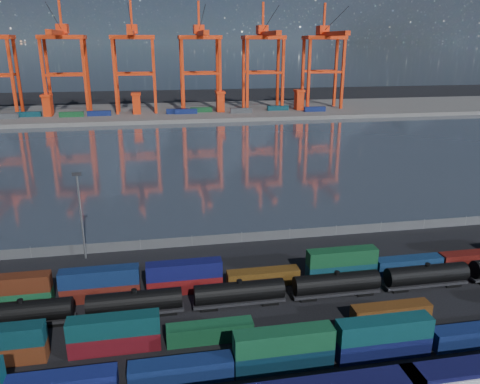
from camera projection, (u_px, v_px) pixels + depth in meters
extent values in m
plane|color=black|center=(277.00, 319.00, 67.95)|extent=(700.00, 700.00, 0.00)
plane|color=#2F3945|center=(202.00, 156.00, 166.31)|extent=(700.00, 700.00, 0.00)
cube|color=#514F4C|center=(183.00, 112.00, 264.37)|extent=(700.00, 70.00, 2.00)
cone|color=#1E2630|center=(421.00, 10.00, 1683.61)|extent=(840.00, 840.00, 300.00)
cube|color=navy|center=(181.00, 371.00, 55.30)|extent=(12.33, 2.51, 2.67)
cube|color=#0B2639|center=(283.00, 358.00, 57.44)|extent=(12.33, 2.51, 2.67)
cube|color=#155130|center=(284.00, 340.00, 56.63)|extent=(12.33, 2.51, 2.67)
cube|color=#0F154C|center=(382.00, 347.00, 59.68)|extent=(12.33, 2.51, 2.67)
cube|color=#0D4147|center=(384.00, 329.00, 58.87)|extent=(12.33, 2.51, 2.67)
cube|color=navy|center=(475.00, 336.00, 61.95)|extent=(12.33, 2.51, 2.67)
cube|color=#580D14|center=(115.00, 342.00, 60.71)|extent=(11.66, 2.37, 2.53)
cube|color=#0B393B|center=(114.00, 325.00, 59.94)|extent=(11.66, 2.37, 2.53)
cube|color=#165530|center=(210.00, 332.00, 62.83)|extent=(11.66, 2.37, 2.53)
cube|color=#5A3212|center=(391.00, 313.00, 67.32)|extent=(11.66, 2.37, 2.53)
cube|color=#144E2C|center=(11.00, 299.00, 70.69)|extent=(12.02, 2.44, 2.61)
cube|color=#522110|center=(8.00, 284.00, 69.89)|extent=(12.02, 2.44, 2.61)
cube|color=#5B1A12|center=(101.00, 292.00, 72.94)|extent=(12.02, 2.44, 2.61)
cube|color=#0F244F|center=(99.00, 277.00, 72.14)|extent=(12.02, 2.44, 2.61)
cube|color=maroon|center=(185.00, 284.00, 75.17)|extent=(12.02, 2.44, 2.61)
cube|color=#0F114D|center=(184.00, 270.00, 74.38)|extent=(12.02, 2.44, 2.61)
cube|color=#5A3A12|center=(263.00, 277.00, 77.39)|extent=(12.02, 2.44, 2.61)
cube|color=#0D3848|center=(341.00, 270.00, 79.72)|extent=(12.02, 2.44, 2.61)
cube|color=#144B27|center=(342.00, 256.00, 78.93)|extent=(12.02, 2.44, 2.61)
cube|color=navy|center=(408.00, 264.00, 81.85)|extent=(12.02, 2.44, 2.61)
cube|color=#58110D|center=(472.00, 259.00, 83.97)|extent=(12.02, 2.44, 2.61)
cylinder|color=black|center=(22.00, 312.00, 65.44)|extent=(13.63, 3.04, 3.04)
cylinder|color=black|center=(20.00, 301.00, 64.93)|extent=(0.84, 0.84, 0.52)
cube|color=black|center=(23.00, 322.00, 65.95)|extent=(14.15, 2.10, 0.42)
cube|color=black|center=(59.00, 321.00, 66.89)|extent=(2.62, 1.89, 0.63)
cylinder|color=black|center=(135.00, 301.00, 68.09)|extent=(13.63, 3.04, 3.04)
cylinder|color=black|center=(134.00, 291.00, 67.58)|extent=(0.84, 0.84, 0.52)
cube|color=black|center=(136.00, 311.00, 68.60)|extent=(14.15, 2.10, 0.42)
cube|color=black|center=(103.00, 317.00, 67.93)|extent=(2.62, 1.89, 0.63)
cube|color=black|center=(168.00, 311.00, 69.54)|extent=(2.62, 1.89, 0.63)
cylinder|color=black|center=(239.00, 292.00, 70.74)|extent=(13.63, 3.04, 3.04)
cylinder|color=black|center=(239.00, 282.00, 70.23)|extent=(0.84, 0.84, 0.52)
cube|color=black|center=(239.00, 301.00, 71.26)|extent=(14.15, 2.10, 0.42)
cube|color=black|center=(209.00, 307.00, 70.58)|extent=(2.62, 1.89, 0.63)
cube|color=black|center=(269.00, 301.00, 72.19)|extent=(2.62, 1.89, 0.63)
cylinder|color=black|center=(336.00, 283.00, 73.40)|extent=(13.63, 3.04, 3.04)
cylinder|color=black|center=(337.00, 273.00, 72.88)|extent=(0.84, 0.84, 0.52)
cube|color=black|center=(336.00, 292.00, 73.91)|extent=(14.15, 2.10, 0.42)
cube|color=black|center=(307.00, 297.00, 73.23)|extent=(2.62, 1.89, 0.63)
cube|color=black|center=(363.00, 292.00, 74.84)|extent=(2.62, 1.89, 0.63)
cylinder|color=black|center=(426.00, 274.00, 76.05)|extent=(13.63, 3.04, 3.04)
cylinder|color=black|center=(428.00, 265.00, 75.54)|extent=(0.84, 0.84, 0.52)
cube|color=black|center=(425.00, 283.00, 76.56)|extent=(14.15, 2.10, 0.42)
cube|color=black|center=(398.00, 288.00, 75.88)|extent=(2.62, 1.89, 0.63)
cube|color=black|center=(451.00, 283.00, 77.50)|extent=(2.62, 1.89, 0.63)
cube|color=#595B5E|center=(242.00, 238.00, 93.88)|extent=(160.00, 0.06, 2.00)
cylinder|color=slate|center=(31.00, 252.00, 87.00)|extent=(0.12, 0.12, 2.20)
cylinder|color=slate|center=(87.00, 248.00, 88.71)|extent=(0.12, 0.12, 2.20)
cylinder|color=slate|center=(140.00, 244.00, 90.42)|extent=(0.12, 0.12, 2.20)
cylinder|color=slate|center=(192.00, 241.00, 92.13)|extent=(0.12, 0.12, 2.20)
cylinder|color=slate|center=(242.00, 237.00, 93.84)|extent=(0.12, 0.12, 2.20)
cylinder|color=slate|center=(290.00, 234.00, 95.56)|extent=(0.12, 0.12, 2.20)
cylinder|color=slate|center=(336.00, 230.00, 97.27)|extent=(0.12, 0.12, 2.20)
cylinder|color=slate|center=(381.00, 227.00, 98.98)|extent=(0.12, 0.12, 2.20)
cylinder|color=slate|center=(424.00, 224.00, 100.69)|extent=(0.12, 0.12, 2.20)
cylinder|color=slate|center=(466.00, 221.00, 102.40)|extent=(0.12, 0.12, 2.20)
cylinder|color=slate|center=(81.00, 218.00, 84.73)|extent=(0.36, 0.36, 16.00)
cube|color=black|center=(77.00, 174.00, 82.20)|extent=(1.60, 0.40, 0.60)
cube|color=red|center=(13.00, 80.00, 234.08)|extent=(1.46, 1.46, 41.00)
cube|color=red|center=(18.00, 78.00, 244.32)|extent=(1.46, 1.46, 41.00)
cube|color=red|center=(44.00, 79.00, 236.64)|extent=(1.46, 1.46, 41.00)
cube|color=red|center=(49.00, 78.00, 246.88)|extent=(1.46, 1.46, 41.00)
cube|color=red|center=(85.00, 79.00, 240.07)|extent=(1.46, 1.46, 41.00)
cube|color=red|center=(88.00, 77.00, 250.31)|extent=(1.46, 1.46, 41.00)
cube|color=red|center=(64.00, 75.00, 237.73)|extent=(20.04, 1.28, 1.28)
cube|color=red|center=(68.00, 74.00, 247.97)|extent=(20.04, 1.28, 1.28)
cube|color=red|center=(62.00, 37.00, 237.22)|extent=(22.78, 12.76, 2.00)
cube|color=red|center=(58.00, 33.00, 226.42)|extent=(2.73, 43.73, 2.28)
cube|color=red|center=(62.00, 29.00, 239.38)|extent=(5.47, 7.29, 4.56)
cube|color=red|center=(60.00, 14.00, 235.59)|extent=(1.09, 1.09, 14.58)
cylinder|color=black|center=(55.00, 19.00, 222.43)|extent=(0.22, 37.50, 12.37)
cube|color=red|center=(115.00, 79.00, 242.63)|extent=(1.46, 1.46, 41.00)
cube|color=red|center=(117.00, 77.00, 252.87)|extent=(1.46, 1.46, 41.00)
cube|color=red|center=(154.00, 78.00, 246.06)|extent=(1.46, 1.46, 41.00)
cube|color=red|center=(154.00, 77.00, 256.30)|extent=(1.46, 1.46, 41.00)
cube|color=red|center=(135.00, 74.00, 243.72)|extent=(20.04, 1.28, 1.28)
cube|color=red|center=(135.00, 73.00, 253.96)|extent=(20.04, 1.28, 1.28)
cube|color=red|center=(132.00, 37.00, 243.21)|extent=(22.78, 12.76, 2.00)
cube|color=red|center=(131.00, 33.00, 232.41)|extent=(2.73, 43.73, 2.28)
cube|color=red|center=(132.00, 29.00, 245.37)|extent=(5.47, 7.29, 4.56)
cube|color=red|center=(131.00, 15.00, 241.58)|extent=(1.09, 1.09, 14.58)
cylinder|color=black|center=(130.00, 19.00, 228.41)|extent=(0.22, 37.50, 12.37)
cube|color=red|center=(183.00, 78.00, 248.61)|extent=(1.46, 1.46, 41.00)
cube|color=red|center=(182.00, 76.00, 258.86)|extent=(1.46, 1.46, 41.00)
cube|color=red|center=(220.00, 77.00, 252.04)|extent=(1.46, 1.46, 41.00)
cube|color=red|center=(217.00, 76.00, 262.29)|extent=(1.46, 1.46, 41.00)
cube|color=red|center=(201.00, 74.00, 249.70)|extent=(20.04, 1.28, 1.28)
cube|color=red|center=(199.00, 72.00, 259.95)|extent=(20.04, 1.28, 1.28)
cube|color=red|center=(200.00, 37.00, 249.19)|extent=(22.78, 12.76, 2.00)
cube|color=red|center=(202.00, 33.00, 238.40)|extent=(2.73, 43.73, 2.28)
cube|color=red|center=(199.00, 29.00, 251.36)|extent=(5.47, 7.29, 4.56)
cube|color=red|center=(199.00, 16.00, 247.57)|extent=(1.09, 1.09, 14.58)
cylinder|color=black|center=(202.00, 20.00, 234.40)|extent=(0.22, 37.50, 12.37)
cube|color=red|center=(247.00, 77.00, 254.60)|extent=(1.46, 1.46, 41.00)
cube|color=red|center=(243.00, 76.00, 264.85)|extent=(1.46, 1.46, 41.00)
cube|color=red|center=(283.00, 76.00, 258.03)|extent=(1.46, 1.46, 41.00)
cube|color=red|center=(278.00, 75.00, 268.27)|extent=(1.46, 1.46, 41.00)
cube|color=red|center=(265.00, 73.00, 255.69)|extent=(20.04, 1.28, 1.28)
cube|color=red|center=(261.00, 72.00, 265.93)|extent=(20.04, 1.28, 1.28)
cube|color=red|center=(263.00, 37.00, 255.18)|extent=(22.78, 12.76, 2.00)
cube|color=red|center=(268.00, 34.00, 244.38)|extent=(2.73, 43.73, 2.28)
cube|color=red|center=(262.00, 30.00, 257.35)|extent=(5.47, 7.29, 4.56)
cube|color=red|center=(263.00, 16.00, 253.55)|extent=(1.09, 1.09, 14.58)
cylinder|color=black|center=(269.00, 20.00, 240.39)|extent=(0.22, 37.50, 12.37)
cube|color=red|center=(309.00, 76.00, 260.59)|extent=(1.46, 1.46, 41.00)
cube|color=red|center=(303.00, 75.00, 270.83)|extent=(1.46, 1.46, 41.00)
cube|color=red|center=(343.00, 76.00, 264.02)|extent=(1.46, 1.46, 41.00)
cube|color=red|center=(336.00, 74.00, 274.26)|extent=(1.46, 1.46, 41.00)
cube|color=red|center=(326.00, 72.00, 261.68)|extent=(20.04, 1.28, 1.28)
cube|color=red|center=(319.00, 71.00, 271.92)|extent=(20.04, 1.28, 1.28)
cube|color=red|center=(324.00, 38.00, 261.17)|extent=(22.78, 12.76, 2.00)
cube|color=red|center=(332.00, 34.00, 250.37)|extent=(2.73, 43.73, 2.28)
cube|color=red|center=(323.00, 30.00, 263.33)|extent=(5.47, 7.29, 4.56)
cube|color=red|center=(324.00, 17.00, 259.54)|extent=(1.09, 1.09, 14.58)
cylinder|color=black|center=(334.00, 21.00, 246.38)|extent=(0.22, 37.50, 12.37)
cube|color=navy|center=(186.00, 111.00, 249.43)|extent=(12.00, 2.44, 2.60)
cube|color=navy|center=(315.00, 109.00, 258.01)|extent=(12.00, 2.44, 2.60)
cube|color=navy|center=(178.00, 111.00, 250.01)|extent=(12.00, 2.44, 2.60)
cube|color=#0C3842|center=(29.00, 114.00, 239.31)|extent=(12.00, 2.44, 2.60)
cube|color=#3F4244|center=(5.00, 116.00, 233.17)|extent=(12.00, 2.44, 2.60)
cube|color=#3F4244|center=(241.00, 110.00, 252.67)|extent=(12.00, 2.44, 2.60)
cube|color=#144C23|center=(71.00, 114.00, 238.99)|extent=(12.00, 2.44, 2.60)
cube|color=navy|center=(99.00, 113.00, 242.56)|extent=(12.00, 2.44, 2.60)
cube|color=#144C23|center=(201.00, 110.00, 255.41)|extent=(12.00, 2.44, 2.60)
cube|color=#0C3842|center=(278.00, 108.00, 262.17)|extent=(12.00, 2.44, 2.60)
cube|color=red|center=(48.00, 106.00, 241.20)|extent=(4.00, 6.00, 10.00)
cube|color=red|center=(46.00, 95.00, 239.52)|extent=(5.00, 7.00, 1.20)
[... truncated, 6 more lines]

